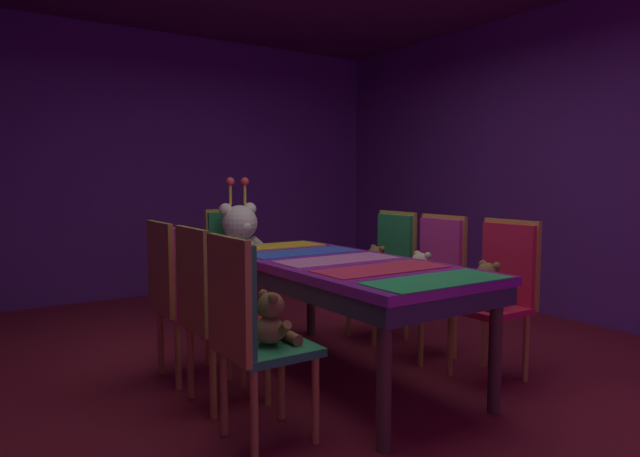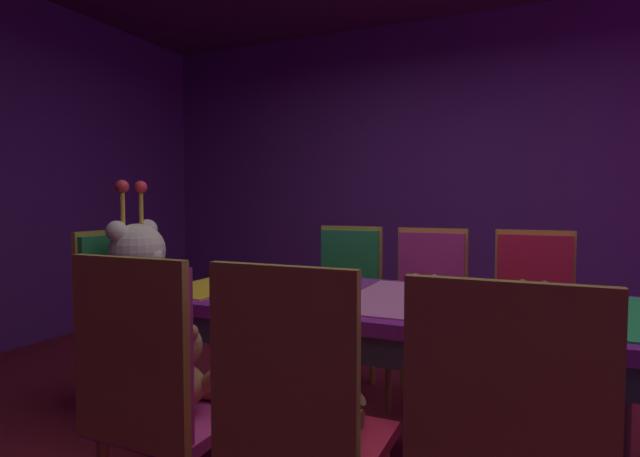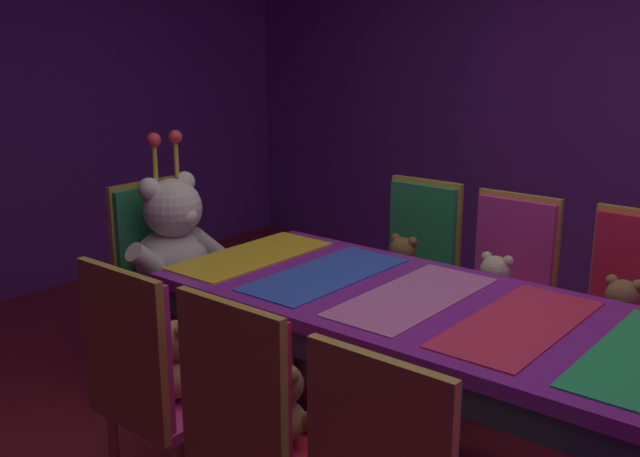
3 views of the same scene
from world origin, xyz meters
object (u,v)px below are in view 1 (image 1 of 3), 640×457
(chair_left_0, at_px, (244,320))
(teddy_right_1, at_px, (420,275))
(teddy_right_0, at_px, (487,287))
(chair_right_2, at_px, (390,261))
(teddy_left_0, at_px, (272,322))
(banquet_table, at_px, (338,274))
(throne_chair, at_px, (232,255))
(teddy_left_2, at_px, (196,285))
(teddy_left_1, at_px, (231,300))
(chair_right_1, at_px, (435,270))
(teddy_right_2, at_px, (376,265))
(king_teddy_bear, at_px, (240,243))
(chair_right_0, at_px, (502,282))
(chair_left_2, at_px, (173,285))
(chair_left_1, at_px, (206,299))

(chair_left_0, height_order, teddy_right_1, chair_left_0)
(teddy_right_0, relative_size, chair_right_2, 0.30)
(teddy_left_0, distance_m, chair_right_2, 1.93)
(banquet_table, bearing_deg, throne_chair, 90.00)
(teddy_left_2, height_order, throne_chair, throne_chair)
(banquet_table, height_order, teddy_right_1, banquet_table)
(teddy_left_1, relative_size, chair_right_1, 0.29)
(chair_right_1, xyz_separation_m, teddy_right_2, (-0.11, 0.52, -0.02))
(chair_right_1, xyz_separation_m, king_teddy_bear, (-0.85, 1.37, 0.12))
(teddy_left_0, relative_size, teddy_right_1, 0.92)
(king_teddy_bear, bearing_deg, teddy_left_1, -27.62)
(chair_right_0, relative_size, king_teddy_bear, 1.24)
(chair_left_0, distance_m, chair_left_2, 1.01)
(chair_left_2, xyz_separation_m, teddy_left_2, (0.14, 0.00, -0.01))
(teddy_left_1, xyz_separation_m, throne_chair, (0.71, 1.52, 0.02))
(chair_right_2, bearing_deg, chair_left_0, 30.47)
(banquet_table, xyz_separation_m, chair_left_2, (-0.87, 0.50, -0.06))
(chair_left_1, height_order, teddy_right_1, chair_left_1)
(throne_chair, bearing_deg, chair_right_0, 22.87)
(chair_right_0, xyz_separation_m, throne_chair, (-0.88, 2.09, 0.00))
(teddy_left_0, bearing_deg, banquet_table, 34.30)
(king_teddy_bear, bearing_deg, banquet_table, -0.00)
(teddy_left_0, relative_size, throne_chair, 0.28)
(throne_chair, bearing_deg, king_teddy_bear, -0.00)
(teddy_right_0, distance_m, chair_right_1, 0.57)
(chair_left_1, relative_size, chair_right_0, 1.00)
(king_teddy_bear, bearing_deg, chair_right_0, 24.60)
(banquet_table, xyz_separation_m, teddy_left_0, (-0.74, -0.51, -0.08))
(teddy_right_1, height_order, chair_right_2, chair_right_2)
(chair_right_1, xyz_separation_m, throne_chair, (-0.85, 1.53, 0.00))
(teddy_left_0, distance_m, teddy_right_0, 1.48)
(teddy_right_0, height_order, chair_right_1, chair_right_1)
(teddy_right_0, distance_m, chair_right_2, 1.09)
(chair_left_0, xyz_separation_m, chair_right_0, (1.76, -0.04, 0.00))
(teddy_left_1, relative_size, teddy_right_1, 0.96)
(teddy_left_1, height_order, chair_right_2, chair_right_2)
(chair_left_0, bearing_deg, chair_right_2, 30.47)
(teddy_left_1, height_order, teddy_right_1, teddy_right_1)
(teddy_left_1, bearing_deg, chair_right_2, 17.88)
(banquet_table, relative_size, chair_right_2, 2.05)
(chair_right_0, xyz_separation_m, chair_right_1, (-0.03, 0.55, 0.00))
(banquet_table, xyz_separation_m, teddy_left_2, (-0.73, 0.50, -0.07))
(chair_left_1, height_order, teddy_left_1, chair_left_1)
(chair_left_1, bearing_deg, chair_right_2, 16.49)
(teddy_left_0, distance_m, chair_left_2, 1.02)
(chair_right_2, xyz_separation_m, throne_chair, (-0.88, 1.01, 0.00))
(chair_left_1, relative_size, teddy_right_0, 3.33)
(banquet_table, relative_size, teddy_left_2, 6.54)
(teddy_right_0, relative_size, teddy_right_1, 1.00)
(king_teddy_bear, bearing_deg, chair_left_2, -44.79)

